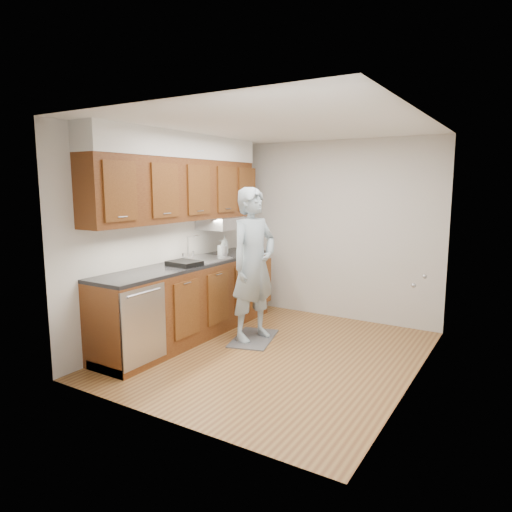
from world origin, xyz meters
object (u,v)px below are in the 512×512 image
(soap_bottle_a, at_px, (225,245))
(soap_bottle_b, at_px, (222,248))
(person, at_px, (253,254))
(dish_rack, at_px, (184,263))
(steel_can, at_px, (224,251))

(soap_bottle_a, distance_m, soap_bottle_b, 0.16)
(person, xyz_separation_m, dish_rack, (-0.65, -0.51, -0.09))
(person, bearing_deg, steel_can, 77.35)
(person, xyz_separation_m, steel_can, (-0.68, 0.35, -0.05))
(soap_bottle_a, distance_m, dish_rack, 1.03)
(dish_rack, bearing_deg, steel_can, 97.76)
(person, height_order, soap_bottle_a, person)
(steel_can, xyz_separation_m, dish_rack, (0.03, -0.85, -0.04))
(person, bearing_deg, soap_bottle_b, 77.94)
(soap_bottle_a, xyz_separation_m, dish_rack, (0.13, -1.01, -0.10))
(soap_bottle_b, xyz_separation_m, dish_rack, (0.06, -0.86, -0.08))
(soap_bottle_b, xyz_separation_m, steel_can, (0.04, -0.01, -0.04))
(soap_bottle_b, distance_m, dish_rack, 0.87)
(person, bearing_deg, dish_rack, 142.50)
(steel_can, distance_m, dish_rack, 0.86)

